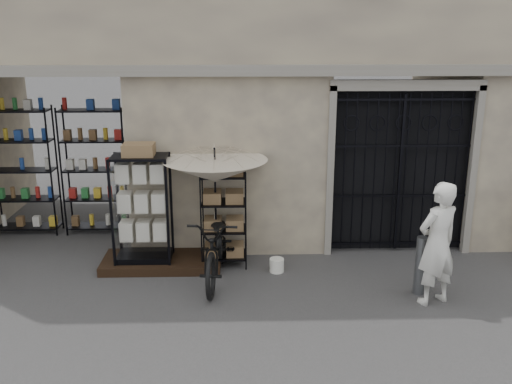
{
  "coord_description": "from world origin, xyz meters",
  "views": [
    {
      "loc": [
        -1.06,
        -7.48,
        3.96
      ],
      "look_at": [
        -0.8,
        1.4,
        1.35
      ],
      "focal_mm": 40.0,
      "sensor_mm": 36.0,
      "label": 1
    }
  ],
  "objects_px": {
    "steel_bollard": "(420,266)",
    "shopkeeper": "(432,302)",
    "display_cabinet": "(142,214)",
    "bicycle": "(218,278)",
    "white_bucket": "(277,265)",
    "market_umbrella": "(215,165)",
    "wire_rack": "(224,218)"
  },
  "relations": [
    {
      "from": "bicycle",
      "to": "steel_bollard",
      "type": "xyz_separation_m",
      "value": [
        3.09,
        -0.62,
        0.46
      ]
    },
    {
      "from": "wire_rack",
      "to": "market_umbrella",
      "type": "xyz_separation_m",
      "value": [
        -0.13,
        -0.07,
        0.95
      ]
    },
    {
      "from": "white_bucket",
      "to": "steel_bollard",
      "type": "xyz_separation_m",
      "value": [
        2.12,
        -0.86,
        0.34
      ]
    },
    {
      "from": "display_cabinet",
      "to": "shopkeeper",
      "type": "relative_size",
      "value": 1.05
    },
    {
      "from": "bicycle",
      "to": "steel_bollard",
      "type": "bearing_deg",
      "value": -6.54
    },
    {
      "from": "wire_rack",
      "to": "white_bucket",
      "type": "xyz_separation_m",
      "value": [
        0.88,
        -0.36,
        -0.71
      ]
    },
    {
      "from": "display_cabinet",
      "to": "shopkeeper",
      "type": "height_order",
      "value": "display_cabinet"
    },
    {
      "from": "market_umbrella",
      "to": "shopkeeper",
      "type": "relative_size",
      "value": 1.33
    },
    {
      "from": "steel_bollard",
      "to": "shopkeeper",
      "type": "xyz_separation_m",
      "value": [
        0.12,
        -0.29,
        -0.46
      ]
    },
    {
      "from": "bicycle",
      "to": "display_cabinet",
      "type": "bearing_deg",
      "value": 163.55
    },
    {
      "from": "bicycle",
      "to": "steel_bollard",
      "type": "distance_m",
      "value": 3.19
    },
    {
      "from": "display_cabinet",
      "to": "shopkeeper",
      "type": "distance_m",
      "value": 4.78
    },
    {
      "from": "display_cabinet",
      "to": "market_umbrella",
      "type": "height_order",
      "value": "market_umbrella"
    },
    {
      "from": "market_umbrella",
      "to": "bicycle",
      "type": "distance_m",
      "value": 1.85
    },
    {
      "from": "wire_rack",
      "to": "bicycle",
      "type": "relative_size",
      "value": 0.78
    },
    {
      "from": "white_bucket",
      "to": "shopkeeper",
      "type": "distance_m",
      "value": 2.52
    },
    {
      "from": "wire_rack",
      "to": "white_bucket",
      "type": "relative_size",
      "value": 7.04
    },
    {
      "from": "bicycle",
      "to": "shopkeeper",
      "type": "xyz_separation_m",
      "value": [
        3.21,
        -0.91,
        0.0
      ]
    },
    {
      "from": "market_umbrella",
      "to": "steel_bollard",
      "type": "bearing_deg",
      "value": -20.21
    },
    {
      "from": "display_cabinet",
      "to": "shopkeeper",
      "type": "xyz_separation_m",
      "value": [
        4.47,
        -1.4,
        -0.95
      ]
    },
    {
      "from": "market_umbrella",
      "to": "display_cabinet",
      "type": "bearing_deg",
      "value": -178.07
    },
    {
      "from": "white_bucket",
      "to": "bicycle",
      "type": "height_order",
      "value": "bicycle"
    },
    {
      "from": "white_bucket",
      "to": "bicycle",
      "type": "relative_size",
      "value": 0.11
    },
    {
      "from": "steel_bollard",
      "to": "bicycle",
      "type": "bearing_deg",
      "value": 168.61
    },
    {
      "from": "shopkeeper",
      "to": "wire_rack",
      "type": "bearing_deg",
      "value": -50.42
    },
    {
      "from": "wire_rack",
      "to": "steel_bollard",
      "type": "height_order",
      "value": "wire_rack"
    },
    {
      "from": "market_umbrella",
      "to": "white_bucket",
      "type": "distance_m",
      "value": 1.97
    },
    {
      "from": "bicycle",
      "to": "shopkeeper",
      "type": "bearing_deg",
      "value": -10.98
    },
    {
      "from": "white_bucket",
      "to": "shopkeeper",
      "type": "height_order",
      "value": "white_bucket"
    },
    {
      "from": "market_umbrella",
      "to": "white_bucket",
      "type": "height_order",
      "value": "market_umbrella"
    },
    {
      "from": "steel_bollard",
      "to": "shopkeeper",
      "type": "height_order",
      "value": "steel_bollard"
    },
    {
      "from": "display_cabinet",
      "to": "market_umbrella",
      "type": "bearing_deg",
      "value": 25.45
    }
  ]
}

